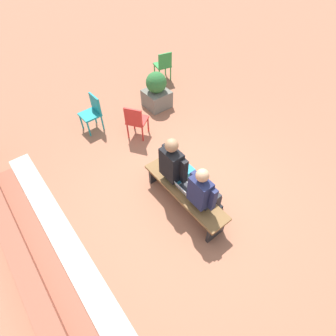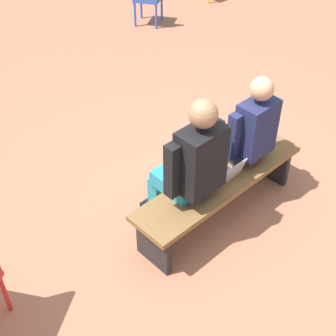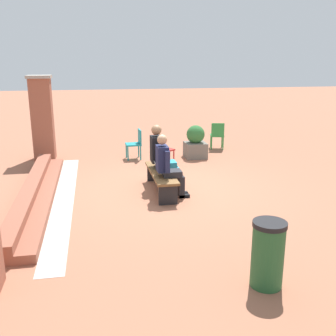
# 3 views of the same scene
# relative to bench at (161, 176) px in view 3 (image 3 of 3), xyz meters

# --- Properties ---
(ground_plane) EXTENTS (60.00, 60.00, 0.00)m
(ground_plane) POSITION_rel_bench_xyz_m (0.18, -0.15, -0.35)
(ground_plane) COLOR #9E6047
(concrete_strip) EXTENTS (6.31, 0.40, 0.01)m
(concrete_strip) POSITION_rel_bench_xyz_m (0.00, 2.03, -0.35)
(concrete_strip) COLOR #B7B2A8
(concrete_strip) RESTS_ON ground
(brick_steps) EXTENTS (5.51, 0.60, 0.30)m
(brick_steps) POSITION_rel_bench_xyz_m (0.00, 2.58, -0.23)
(brick_steps) COLOR #93513D
(brick_steps) RESTS_ON ground
(brick_pillar_right_of_steps) EXTENTS (0.64, 0.64, 2.34)m
(brick_pillar_right_of_steps) POSITION_rel_bench_xyz_m (3.48, 2.75, 0.82)
(brick_pillar_right_of_steps) COLOR #93513D
(brick_pillar_right_of_steps) RESTS_ON ground
(bench) EXTENTS (1.80, 0.44, 0.45)m
(bench) POSITION_rel_bench_xyz_m (0.00, 0.00, 0.00)
(bench) COLOR brown
(bench) RESTS_ON ground
(person_student) EXTENTS (0.53, 0.66, 1.32)m
(person_student) POSITION_rel_bench_xyz_m (-0.38, -0.07, 0.35)
(person_student) COLOR #232328
(person_student) RESTS_ON ground
(person_adult) EXTENTS (0.58, 0.73, 1.40)m
(person_adult) POSITION_rel_bench_xyz_m (0.33, -0.07, 0.39)
(person_adult) COLOR teal
(person_adult) RESTS_ON ground
(laptop) EXTENTS (0.32, 0.29, 0.21)m
(laptop) POSITION_rel_bench_xyz_m (-0.01, 0.01, 0.15)
(laptop) COLOR #9EA0A5
(laptop) RESTS_ON bench
(plastic_chair_far_right) EXTENTS (0.44, 0.44, 0.84)m
(plastic_chair_far_right) POSITION_rel_bench_xyz_m (3.02, 0.20, 0.13)
(plastic_chair_far_right) COLOR teal
(plastic_chair_far_right) RESTS_ON ground
(plastic_chair_near_bench_left) EXTENTS (0.50, 0.50, 0.84)m
(plastic_chair_near_bench_left) POSITION_rel_bench_xyz_m (3.79, -2.46, 0.13)
(plastic_chair_near_bench_left) COLOR #2D893D
(plastic_chair_near_bench_left) RESTS_ON ground
(plastic_chair_mid_courtyard) EXTENTS (0.58, 0.58, 0.84)m
(plastic_chair_mid_courtyard) POSITION_rel_bench_xyz_m (2.12, -0.40, 0.13)
(plastic_chair_mid_courtyard) COLOR red
(plastic_chair_mid_courtyard) RESTS_ON ground
(planter) EXTENTS (0.60, 0.60, 0.94)m
(planter) POSITION_rel_bench_xyz_m (2.83, -1.49, 0.08)
(planter) COLOR #6B665B
(planter) RESTS_ON ground
(litter_bin) EXTENTS (0.42, 0.42, 0.86)m
(litter_bin) POSITION_rel_bench_xyz_m (-3.83, -0.67, 0.08)
(litter_bin) COLOR #23562D
(litter_bin) RESTS_ON ground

